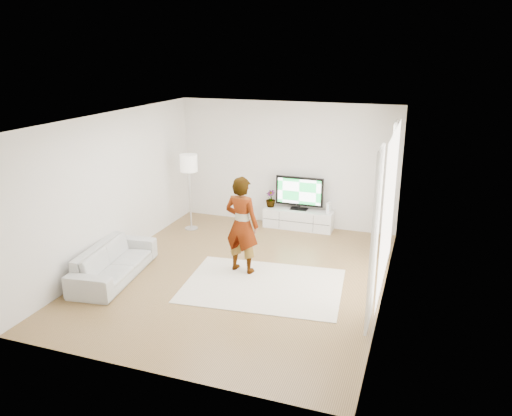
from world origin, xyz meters
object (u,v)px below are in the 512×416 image
(player, at_px, (242,225))
(floor_lamp, at_px, (189,166))
(rug, at_px, (263,285))
(sofa, at_px, (114,262))
(media_console, at_px, (298,219))
(television, at_px, (299,192))

(player, bearing_deg, floor_lamp, -33.39)
(rug, height_order, floor_lamp, floor_lamp)
(sofa, relative_size, floor_lamp, 1.18)
(media_console, distance_m, sofa, 4.31)
(player, bearing_deg, media_console, -89.25)
(media_console, height_order, sofa, sofa)
(player, height_order, sofa, player)
(television, xyz_separation_m, sofa, (-2.44, -3.58, -0.55))
(sofa, bearing_deg, floor_lamp, -10.55)
(television, xyz_separation_m, floor_lamp, (-2.28, -0.85, 0.59))
(media_console, relative_size, player, 0.88)
(media_console, bearing_deg, rug, -86.89)
(television, bearing_deg, rug, -86.92)
(player, distance_m, sofa, 2.35)
(television, bearing_deg, floor_lamp, -159.41)
(player, bearing_deg, sofa, 34.86)
(television, height_order, player, player)
(rug, distance_m, sofa, 2.67)
(rug, relative_size, sofa, 1.33)
(television, xyz_separation_m, player, (-0.39, -2.60, 0.05))
(television, bearing_deg, player, -98.47)
(player, bearing_deg, television, -89.16)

